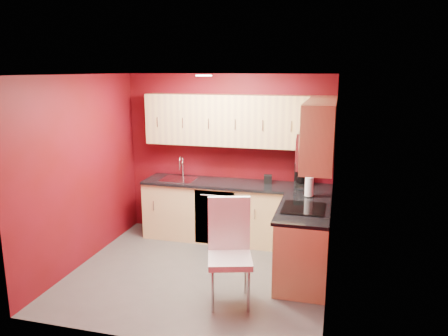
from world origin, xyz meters
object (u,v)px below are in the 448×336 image
at_px(coffee_maker, 302,174).
at_px(paper_towel, 309,187).
at_px(napkin_holder, 268,179).
at_px(dining_chair, 230,254).
at_px(microwave, 316,148).
at_px(sink, 179,177).

distance_m(coffee_maker, paper_towel, 0.58).
height_order(napkin_holder, dining_chair, dining_chair).
xyz_separation_m(coffee_maker, napkin_holder, (-0.50, -0.02, -0.11)).
bearing_deg(microwave, coffee_maker, 101.77).
bearing_deg(dining_chair, sink, 108.23).
bearing_deg(paper_towel, microwave, -80.67).
xyz_separation_m(microwave, dining_chair, (-0.83, -0.81, -1.07)).
height_order(microwave, coffee_maker, microwave).
xyz_separation_m(napkin_holder, paper_towel, (0.64, -0.54, 0.07)).
distance_m(microwave, napkin_holder, 1.48).
bearing_deg(dining_chair, paper_towel, 44.61).
bearing_deg(paper_towel, coffee_maker, 104.10).
bearing_deg(paper_towel, sink, 167.14).
relative_size(microwave, dining_chair, 0.65).
height_order(microwave, napkin_holder, microwave).
bearing_deg(dining_chair, microwave, 27.50).
xyz_separation_m(sink, paper_towel, (2.00, -0.46, 0.10)).
xyz_separation_m(coffee_maker, paper_towel, (0.14, -0.56, -0.04)).
relative_size(sink, coffee_maker, 1.54).
xyz_separation_m(sink, dining_chair, (1.26, -1.81, -0.36)).
height_order(coffee_maker, paper_towel, coffee_maker).
bearing_deg(sink, coffee_maker, 3.26).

